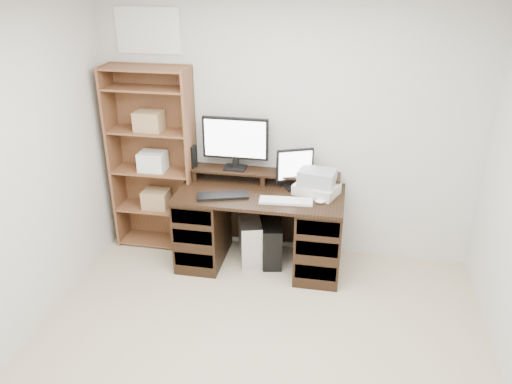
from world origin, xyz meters
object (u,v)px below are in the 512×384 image
(tower_black, at_px, (272,242))
(monitor_wide, at_px, (235,140))
(printer, at_px, (316,189))
(desk, at_px, (260,227))
(bookshelf, at_px, (154,158))
(tower_silver, at_px, (250,239))
(monitor_small, at_px, (295,167))

(tower_black, bearing_deg, monitor_wide, 145.25)
(monitor_wide, bearing_deg, printer, -13.13)
(desk, bearing_deg, tower_black, 32.81)
(printer, height_order, bookshelf, bookshelf)
(tower_silver, bearing_deg, desk, -44.26)
(desk, distance_m, monitor_wide, 0.84)
(printer, bearing_deg, desk, -152.22)
(bookshelf, bearing_deg, monitor_small, -2.36)
(tower_silver, xyz_separation_m, tower_black, (0.21, 0.01, -0.01))
(desk, relative_size, tower_silver, 3.47)
(monitor_small, relative_size, printer, 1.02)
(desk, bearing_deg, monitor_small, 28.60)
(monitor_small, bearing_deg, desk, -174.42)
(tower_silver, xyz_separation_m, bookshelf, (-0.97, 0.16, 0.70))
(tower_black, bearing_deg, bookshelf, 162.84)
(tower_silver, bearing_deg, monitor_wide, 116.48)
(printer, relative_size, tower_silver, 0.84)
(printer, bearing_deg, monitor_wide, -172.37)
(monitor_wide, height_order, printer, monitor_wide)
(monitor_small, xyz_separation_m, bookshelf, (-1.37, 0.06, -0.04))
(monitor_wide, relative_size, monitor_small, 1.65)
(monitor_wide, xyz_separation_m, monitor_small, (0.57, -0.09, -0.19))
(printer, bearing_deg, monitor_small, 176.33)
(tower_silver, bearing_deg, tower_black, -13.52)
(printer, distance_m, tower_black, 0.71)
(monitor_wide, distance_m, bookshelf, 0.83)
(monitor_small, xyz_separation_m, tower_black, (-0.18, -0.09, -0.75))
(tower_silver, height_order, tower_black, tower_silver)
(monitor_wide, xyz_separation_m, tower_silver, (0.17, -0.19, -0.93))
(printer, xyz_separation_m, bookshelf, (-1.58, 0.15, 0.12))
(tower_black, distance_m, bookshelf, 1.39)
(desk, height_order, bookshelf, bookshelf)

